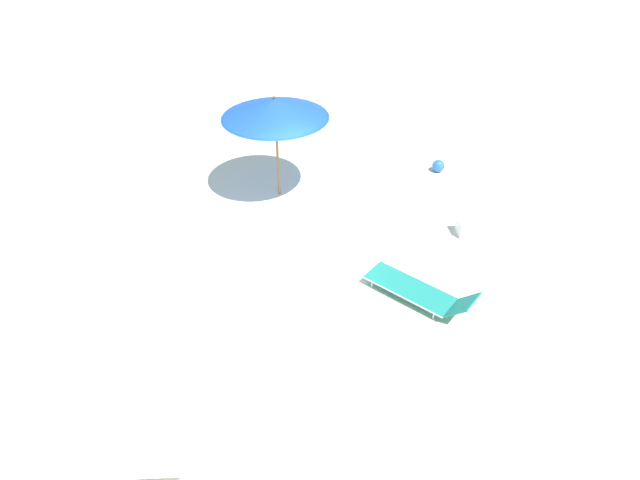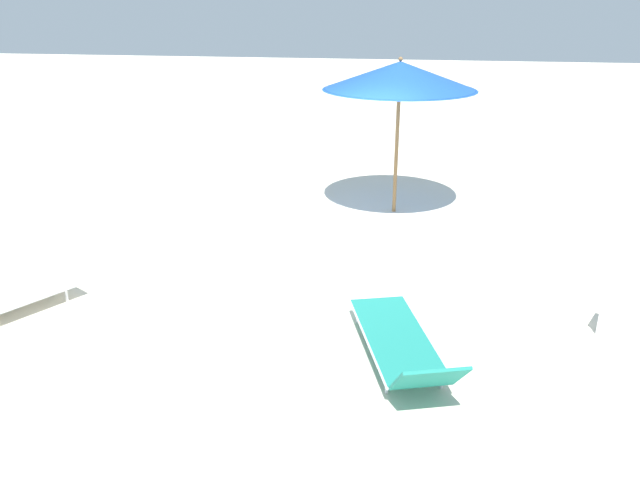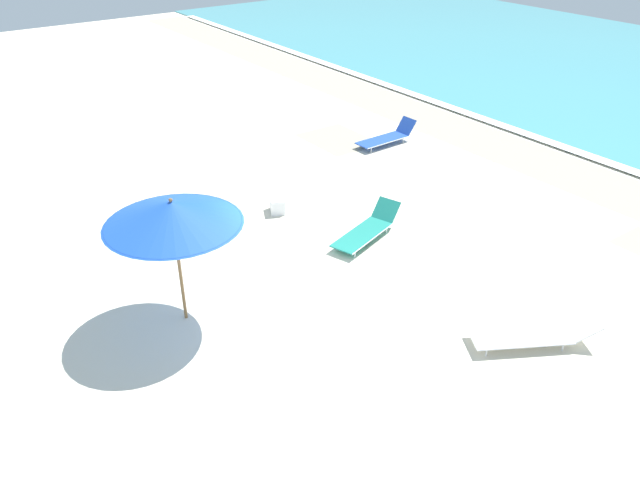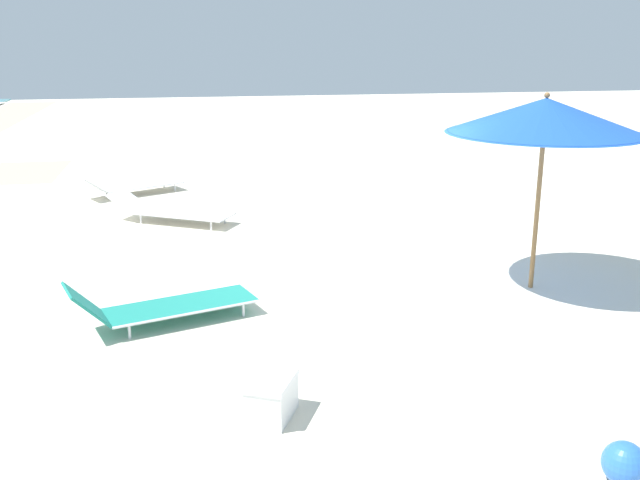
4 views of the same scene
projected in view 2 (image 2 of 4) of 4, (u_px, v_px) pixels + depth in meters
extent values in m
cube|color=beige|center=(315.00, 266.00, 8.50)|extent=(60.00, 60.00, 0.16)
cylinder|color=olive|center=(397.00, 146.00, 10.03)|extent=(0.06, 0.06, 2.21)
cone|color=blue|center=(400.00, 75.00, 9.63)|extent=(2.42, 2.42, 0.43)
cylinder|color=#163D95|center=(399.00, 89.00, 9.70)|extent=(2.34, 2.34, 0.01)
sphere|color=olive|center=(401.00, 59.00, 9.54)|extent=(0.07, 0.07, 0.07)
cylinder|color=silver|center=(9.00, 310.00, 6.76)|extent=(0.91, 1.53, 0.03)
cylinder|color=silver|center=(67.00, 295.00, 7.31)|extent=(0.03, 0.03, 0.16)
cylinder|color=silver|center=(45.00, 283.00, 7.61)|extent=(0.03, 0.03, 0.16)
cube|color=#1E8475|center=(396.00, 337.00, 6.22)|extent=(1.10, 1.80, 0.03)
cylinder|color=silver|center=(425.00, 335.00, 6.26)|extent=(0.55, 1.63, 0.03)
cylinder|color=silver|center=(367.00, 339.00, 6.18)|extent=(0.55, 1.63, 0.03)
cube|color=#1E8475|center=(429.00, 379.00, 5.19)|extent=(0.67, 0.56, 0.42)
cylinder|color=silver|center=(403.00, 313.00, 6.90)|extent=(0.03, 0.03, 0.16)
cylinder|color=silver|center=(357.00, 316.00, 6.83)|extent=(0.03, 0.03, 0.16)
cylinder|color=silver|center=(441.00, 381.00, 5.68)|extent=(0.03, 0.03, 0.16)
cylinder|color=silver|center=(387.00, 385.00, 5.61)|extent=(0.03, 0.03, 0.16)
cube|color=white|center=(626.00, 321.00, 6.55)|extent=(0.58, 0.52, 0.32)
cube|color=white|center=(629.00, 306.00, 6.48)|extent=(0.60, 0.54, 0.05)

